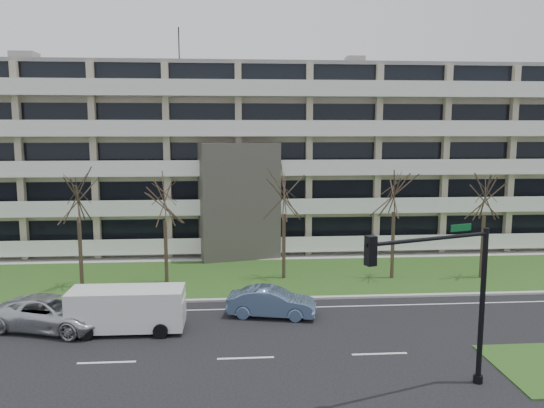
{
  "coord_description": "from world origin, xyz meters",
  "views": [
    {
      "loc": [
        -0.49,
        -22.15,
        9.93
      ],
      "look_at": [
        1.91,
        10.0,
        5.44
      ],
      "focal_mm": 35.0,
      "sensor_mm": 36.0,
      "label": 1
    }
  ],
  "objects": [
    {
      "name": "silver_pickup",
      "position": [
        -9.61,
        4.2,
        0.84
      ],
      "size": [
        6.56,
        4.37,
        1.67
      ],
      "primitive_type": "imported",
      "rotation": [
        0.0,
        0.0,
        1.28
      ],
      "color": "silver",
      "rests_on": "ground"
    },
    {
      "name": "traffic_signal",
      "position": [
        7.41,
        -3.56,
        4.19
      ],
      "size": [
        5.33,
        2.08,
        6.48
      ],
      "rotation": [
        0.0,
        0.0,
        0.33
      ],
      "color": "black",
      "rests_on": "ground"
    },
    {
      "name": "tree_6",
      "position": [
        16.21,
        11.54,
        5.94
      ],
      "size": [
        3.82,
        3.82,
        7.64
      ],
      "color": "#382B21",
      "rests_on": "ground"
    },
    {
      "name": "tree_5",
      "position": [
        10.17,
        11.89,
        6.36
      ],
      "size": [
        4.09,
        4.09,
        8.17
      ],
      "color": "#382B21",
      "rests_on": "ground"
    },
    {
      "name": "tree_4",
      "position": [
        2.89,
        12.44,
        6.13
      ],
      "size": [
        3.94,
        3.94,
        7.88
      ],
      "color": "#382B21",
      "rests_on": "ground"
    },
    {
      "name": "sidewalk",
      "position": [
        0.0,
        18.5,
        0.04
      ],
      "size": [
        90.0,
        2.0,
        0.08
      ],
      "primitive_type": "cube",
      "color": "#B2B2AD",
      "rests_on": "ground"
    },
    {
      "name": "grass_verge",
      "position": [
        0.0,
        13.0,
        0.03
      ],
      "size": [
        90.0,
        10.0,
        0.06
      ],
      "primitive_type": "cube",
      "color": "#21501A",
      "rests_on": "ground"
    },
    {
      "name": "apartment_building",
      "position": [
        -0.01,
        25.32,
        7.61
      ],
      "size": [
        60.5,
        15.1,
        18.75
      ],
      "color": "tan",
      "rests_on": "ground"
    },
    {
      "name": "curb",
      "position": [
        0.0,
        8.0,
        0.06
      ],
      "size": [
        90.0,
        0.35,
        0.12
      ],
      "primitive_type": "cube",
      "color": "#B2B2AD",
      "rests_on": "ground"
    },
    {
      "name": "tree_3",
      "position": [
        -4.85,
        11.81,
        5.82
      ],
      "size": [
        3.75,
        3.75,
        7.49
      ],
      "color": "#382B21",
      "rests_on": "ground"
    },
    {
      "name": "tree_2",
      "position": [
        -10.11,
        11.29,
        6.3
      ],
      "size": [
        4.05,
        4.05,
        8.1
      ],
      "color": "#382B21",
      "rests_on": "ground"
    },
    {
      "name": "lane_edge_line",
      "position": [
        0.0,
        6.5,
        0.01
      ],
      "size": [
        90.0,
        0.12,
        0.01
      ],
      "primitive_type": "cube",
      "color": "white",
      "rests_on": "ground"
    },
    {
      "name": "white_van",
      "position": [
        -5.7,
        3.61,
        1.3
      ],
      "size": [
        5.62,
        2.36,
        2.17
      ],
      "rotation": [
        0.0,
        0.0,
        -0.01
      ],
      "color": "white",
      "rests_on": "ground"
    },
    {
      "name": "blue_sedan",
      "position": [
        1.53,
        5.22,
        0.78
      ],
      "size": [
        4.98,
        2.6,
        1.56
      ],
      "primitive_type": "imported",
      "rotation": [
        0.0,
        0.0,
        1.36
      ],
      "color": "#6987B7",
      "rests_on": "ground"
    },
    {
      "name": "ground",
      "position": [
        0.0,
        0.0,
        0.0
      ],
      "size": [
        160.0,
        160.0,
        0.0
      ],
      "primitive_type": "plane",
      "color": "black",
      "rests_on": "ground"
    }
  ]
}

